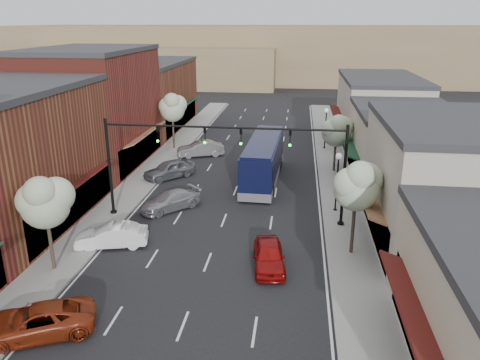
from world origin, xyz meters
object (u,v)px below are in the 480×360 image
(parked_car_b, at_px, (112,236))
(parked_car_d, at_px, (169,169))
(lamp_post_near, at_px, (338,173))
(parked_car_a, at_px, (37,321))
(lamp_post_far, at_px, (326,122))
(signal_mast_right, at_px, (308,160))
(tree_right_near, at_px, (358,184))
(parked_car_c, at_px, (171,201))
(coach_bus, at_px, (263,159))
(signal_mast_left, at_px, (142,154))
(tree_right_far, at_px, (337,130))
(red_hatchback, at_px, (269,255))
(parked_car_e, at_px, (200,149))
(tree_left_far, at_px, (172,107))
(tree_left_near, at_px, (45,200))

(parked_car_b, xyz_separation_m, parked_car_d, (0.00, 13.31, 0.08))
(lamp_post_near, distance_m, parked_car_a, 21.31)
(lamp_post_far, height_order, parked_car_b, lamp_post_far)
(signal_mast_right, relative_size, lamp_post_far, 1.85)
(tree_right_near, relative_size, parked_car_c, 1.28)
(coach_bus, bearing_deg, parked_car_a, -108.17)
(signal_mast_left, xyz_separation_m, tree_right_far, (13.97, 11.95, -0.63))
(parked_car_c, bearing_deg, lamp_post_near, 48.84)
(lamp_post_near, height_order, red_hatchback, lamp_post_near)
(coach_bus, xyz_separation_m, parked_car_c, (-6.24, -7.51, -1.20))
(tree_right_near, bearing_deg, parked_car_d, 139.12)
(lamp_post_far, bearing_deg, parked_car_e, -161.39)
(tree_right_far, relative_size, coach_bus, 0.46)
(signal_mast_right, relative_size, parked_car_b, 1.90)
(parked_car_a, bearing_deg, tree_left_far, 159.36)
(parked_car_b, bearing_deg, tree_left_near, -45.84)
(tree_right_far, relative_size, lamp_post_far, 1.22)
(signal_mast_left, height_order, parked_car_a, signal_mast_left)
(signal_mast_right, xyz_separation_m, parked_car_e, (-10.53, 15.72, -3.85))
(parked_car_a, bearing_deg, red_hatchback, 102.44)
(signal_mast_left, relative_size, lamp_post_near, 1.85)
(parked_car_a, distance_m, parked_car_b, 8.63)
(parked_car_b, bearing_deg, red_hatchback, 68.33)
(signal_mast_right, xyz_separation_m, parked_car_d, (-11.82, 8.54, -3.83))
(red_hatchback, bearing_deg, tree_right_near, 16.00)
(tree_left_near, height_order, parked_car_d, tree_left_near)
(tree_right_near, height_order, coach_bus, tree_right_near)
(signal_mast_right, bearing_deg, tree_left_far, 127.71)
(parked_car_b, distance_m, parked_car_c, 6.59)
(parked_car_a, relative_size, parked_car_e, 1.06)
(tree_left_far, height_order, lamp_post_near, tree_left_far)
(parked_car_a, distance_m, parked_car_d, 21.93)
(red_hatchback, bearing_deg, parked_car_d, 116.54)
(tree_left_far, height_order, parked_car_a, tree_left_far)
(lamp_post_far, relative_size, coach_bus, 0.37)
(coach_bus, bearing_deg, lamp_post_far, 64.32)
(tree_right_near, distance_m, tree_left_far, 27.56)
(tree_right_near, height_order, tree_left_near, tree_right_near)
(lamp_post_far, height_order, parked_car_a, lamp_post_far)
(parked_car_e, bearing_deg, tree_right_far, 52.90)
(tree_right_far, distance_m, lamp_post_near, 9.51)
(tree_left_near, height_order, parked_car_e, tree_left_near)
(tree_left_near, xyz_separation_m, parked_car_d, (2.05, 16.59, -3.42))
(parked_car_b, bearing_deg, signal_mast_right, 98.11)
(signal_mast_right, height_order, tree_right_near, signal_mast_right)
(tree_right_far, relative_size, parked_car_d, 1.16)
(parked_car_b, height_order, parked_car_c, parked_car_b)
(parked_car_a, relative_size, parked_car_b, 1.15)
(tree_left_near, height_order, parked_car_c, tree_left_near)
(lamp_post_far, distance_m, parked_car_d, 18.23)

